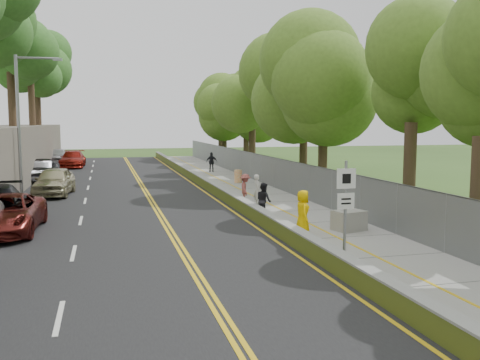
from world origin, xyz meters
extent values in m
plane|color=#33511E|center=(0.00, 0.00, 0.00)|extent=(140.00, 140.00, 0.00)
cube|color=black|center=(-5.40, 15.00, 0.02)|extent=(11.20, 66.00, 0.04)
cube|color=gray|center=(2.55, 15.00, 0.03)|extent=(4.20, 66.00, 0.05)
cube|color=#BCE22E|center=(0.25, 15.00, 0.30)|extent=(0.42, 66.00, 0.60)
cube|color=slate|center=(4.65, 15.00, 1.00)|extent=(0.04, 66.00, 2.00)
cylinder|color=gray|center=(-10.70, 14.00, 4.00)|extent=(0.18, 0.18, 8.00)
cylinder|color=gray|center=(-9.60, 14.00, 7.85)|extent=(2.30, 0.13, 0.13)
cube|color=gray|center=(-8.52, 14.00, 7.80)|extent=(0.50, 0.22, 0.14)
cylinder|color=gray|center=(1.05, -3.00, 1.60)|extent=(0.09, 0.09, 3.10)
cube|color=white|center=(1.05, -3.03, 2.60)|extent=(0.62, 0.04, 0.62)
cube|color=white|center=(1.05, -3.03, 1.90)|extent=(0.56, 0.04, 0.50)
cylinder|color=#FF7600|center=(3.00, 18.31, 0.50)|extent=(0.55, 0.55, 0.91)
cube|color=gray|center=(3.20, 1.12, 0.44)|extent=(1.37, 1.16, 0.79)
imported|color=maroon|center=(-9.90, 3.94, 0.79)|extent=(2.70, 5.47, 1.49)
imported|color=tan|center=(-9.00, 14.77, 0.86)|extent=(2.41, 4.99, 1.64)
imported|color=#B5B6BE|center=(-10.60, 22.94, 0.76)|extent=(1.80, 4.46, 1.44)
imported|color=black|center=(-10.60, 23.46, 0.82)|extent=(3.15, 5.87, 1.57)
imported|color=maroon|center=(-9.00, 34.64, 0.81)|extent=(2.36, 5.39, 1.54)
imported|color=silver|center=(-10.60, 38.12, 0.88)|extent=(2.16, 4.98, 1.67)
imported|color=#EBB602|center=(1.20, 1.00, 0.89)|extent=(0.70, 0.92, 1.68)
imported|color=beige|center=(1.45, 8.12, 0.85)|extent=(0.50, 0.65, 1.60)
imported|color=black|center=(0.75, 4.67, 0.84)|extent=(0.76, 0.88, 1.57)
imported|color=#9B4843|center=(0.99, 8.80, 0.84)|extent=(0.79, 1.12, 1.58)
imported|color=black|center=(2.80, 26.82, 0.89)|extent=(1.03, 0.55, 1.68)
camera|label=1|loc=(-6.15, -18.00, 4.34)|focal=40.00mm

